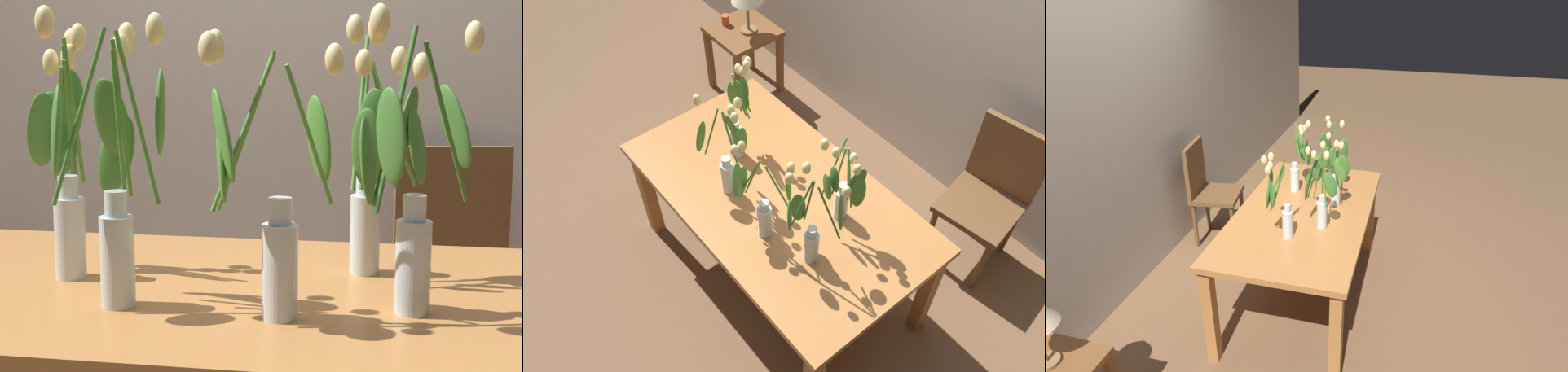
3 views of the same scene
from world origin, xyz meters
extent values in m
cube|color=beige|center=(0.00, 1.35, 1.35)|extent=(9.00, 0.10, 2.70)
cube|color=#B7753D|center=(0.00, 0.00, 0.72)|extent=(1.60, 0.90, 0.04)
cube|color=#B7753D|center=(-0.74, 0.39, 0.35)|extent=(0.07, 0.07, 0.70)
cylinder|color=silver|center=(-0.35, 0.01, 0.83)|extent=(0.07, 0.07, 0.18)
cylinder|color=silver|center=(-0.35, 0.01, 0.94)|extent=(0.04, 0.04, 0.05)
cylinder|color=silver|center=(-0.35, 0.01, 0.80)|extent=(0.06, 0.06, 0.11)
cylinder|color=#478433|center=(-0.39, 0.06, 1.08)|extent=(0.07, 0.09, 0.26)
ellipsoid|color=#F4E093|center=(-0.42, 0.10, 1.22)|extent=(0.04, 0.04, 0.06)
ellipsoid|color=#427F33|center=(-0.43, 0.07, 1.06)|extent=(0.08, 0.06, 0.17)
cylinder|color=#478433|center=(-0.35, 0.06, 1.11)|extent=(0.01, 0.09, 0.32)
ellipsoid|color=#F4E093|center=(-0.35, 0.10, 1.27)|extent=(0.04, 0.04, 0.06)
ellipsoid|color=#427F33|center=(-0.38, 0.10, 1.11)|extent=(0.09, 0.03, 0.18)
cylinder|color=#478433|center=(-0.37, 0.07, 1.10)|extent=(0.04, 0.12, 0.31)
ellipsoid|color=#F4E093|center=(-0.38, 0.13, 1.26)|extent=(0.04, 0.04, 0.06)
ellipsoid|color=#427F33|center=(-0.40, 0.11, 1.04)|extent=(0.08, 0.06, 0.17)
cylinder|color=#478433|center=(-0.36, 0.06, 1.08)|extent=(0.03, 0.09, 0.28)
ellipsoid|color=#F4E093|center=(-0.37, 0.10, 1.23)|extent=(0.04, 0.04, 0.06)
ellipsoid|color=#427F33|center=(-0.40, 0.09, 1.07)|extent=(0.11, 0.04, 0.18)
cylinder|color=silver|center=(0.39, -0.12, 0.83)|extent=(0.07, 0.07, 0.18)
cylinder|color=silver|center=(0.39, -0.12, 0.94)|extent=(0.04, 0.04, 0.05)
cylinder|color=silver|center=(0.39, -0.12, 0.80)|extent=(0.06, 0.06, 0.11)
cylinder|color=#3D752D|center=(0.45, -0.09, 1.10)|extent=(0.10, 0.07, 0.31)
ellipsoid|color=#F4E093|center=(0.50, -0.05, 1.26)|extent=(0.04, 0.04, 0.06)
ellipsoid|color=#427F33|center=(0.47, -0.04, 1.09)|extent=(0.10, 0.09, 0.18)
cylinder|color=#3D752D|center=(0.35, -0.11, 1.11)|extent=(0.08, 0.03, 0.33)
ellipsoid|color=#F4E093|center=(0.32, -0.10, 1.28)|extent=(0.04, 0.04, 0.06)
ellipsoid|color=#427F33|center=(0.30, -0.13, 1.03)|extent=(0.05, 0.08, 0.18)
cylinder|color=#3D752D|center=(0.35, -0.16, 1.11)|extent=(0.07, 0.07, 0.34)
ellipsoid|color=#F4E093|center=(0.32, -0.19, 1.29)|extent=(0.04, 0.04, 0.06)
ellipsoid|color=#427F33|center=(0.35, -0.21, 1.09)|extent=(0.08, 0.07, 0.18)
cylinder|color=silver|center=(0.30, 0.15, 0.83)|extent=(0.07, 0.07, 0.18)
cylinder|color=silver|center=(0.30, 0.15, 0.94)|extent=(0.04, 0.04, 0.05)
cylinder|color=silver|center=(0.30, 0.15, 0.80)|extent=(0.06, 0.06, 0.11)
cylinder|color=#56933D|center=(0.36, 0.12, 1.07)|extent=(0.10, 0.06, 0.25)
ellipsoid|color=#F4E093|center=(0.41, 0.10, 1.21)|extent=(0.04, 0.04, 0.06)
ellipsoid|color=#427F33|center=(0.40, 0.13, 1.04)|extent=(0.07, 0.09, 0.17)
cylinder|color=#56933D|center=(0.29, 0.12, 1.08)|extent=(0.02, 0.06, 0.27)
ellipsoid|color=#F4E093|center=(0.29, 0.09, 1.21)|extent=(0.04, 0.04, 0.06)
ellipsoid|color=#427F33|center=(0.31, 0.07, 1.08)|extent=(0.07, 0.04, 0.17)
cylinder|color=#56933D|center=(0.33, 0.13, 1.08)|extent=(0.07, 0.04, 0.27)
ellipsoid|color=#F4E093|center=(0.36, 0.12, 1.22)|extent=(0.04, 0.04, 0.06)
ellipsoid|color=#427F33|center=(0.38, 0.14, 1.08)|extent=(0.08, 0.09, 0.18)
cylinder|color=#56933D|center=(0.28, 0.09, 1.11)|extent=(0.03, 0.11, 0.33)
ellipsoid|color=#F4E093|center=(0.27, 0.04, 1.28)|extent=(0.04, 0.04, 0.06)
ellipsoid|color=#427F33|center=(0.30, 0.04, 1.04)|extent=(0.08, 0.05, 0.17)
cylinder|color=silver|center=(-0.17, -0.17, 0.83)|extent=(0.07, 0.07, 0.18)
cylinder|color=silver|center=(-0.17, -0.17, 0.94)|extent=(0.04, 0.04, 0.05)
cylinder|color=silver|center=(-0.17, -0.17, 0.80)|extent=(0.06, 0.06, 0.11)
cylinder|color=#478433|center=(-0.18, -0.12, 1.10)|extent=(0.01, 0.09, 0.32)
ellipsoid|color=#F4E093|center=(-0.18, -0.08, 1.26)|extent=(0.04, 0.04, 0.06)
ellipsoid|color=#427F33|center=(-0.20, -0.08, 1.03)|extent=(0.12, 0.03, 0.18)
cylinder|color=#478433|center=(-0.13, -0.16, 1.11)|extent=(0.08, 0.03, 0.33)
ellipsoid|color=#F4E093|center=(-0.09, -0.15, 1.28)|extent=(0.04, 0.04, 0.06)
ellipsoid|color=#427F33|center=(-0.10, -0.12, 1.12)|extent=(0.04, 0.08, 0.18)
cylinder|color=#478433|center=(-0.23, -0.20, 1.11)|extent=(0.10, 0.05, 0.34)
ellipsoid|color=#F4E093|center=(-0.28, -0.22, 1.29)|extent=(0.04, 0.04, 0.06)
ellipsoid|color=#427F33|center=(-0.26, -0.24, 1.09)|extent=(0.05, 0.11, 0.18)
cylinder|color=#478433|center=(-0.18, -0.14, 1.09)|extent=(0.01, 0.06, 0.30)
ellipsoid|color=#F4E093|center=(-0.18, -0.11, 1.24)|extent=(0.04, 0.04, 0.06)
ellipsoid|color=#427F33|center=(-0.20, -0.10, 1.10)|extent=(0.09, 0.05, 0.18)
cylinder|color=silver|center=(0.15, -0.19, 0.83)|extent=(0.07, 0.07, 0.18)
cylinder|color=silver|center=(0.15, -0.19, 0.94)|extent=(0.04, 0.04, 0.05)
cylinder|color=silver|center=(0.15, -0.19, 0.80)|extent=(0.06, 0.06, 0.11)
cylinder|color=#56933D|center=(0.08, -0.22, 1.09)|extent=(0.11, 0.06, 0.28)
ellipsoid|color=#F4E093|center=(0.03, -0.25, 1.24)|extent=(0.04, 0.04, 0.06)
ellipsoid|color=#4C8E38|center=(0.06, -0.26, 1.09)|extent=(0.08, 0.10, 0.18)
cylinder|color=#56933D|center=(0.09, -0.20, 1.09)|extent=(0.11, 0.03, 0.29)
ellipsoid|color=#F4E093|center=(0.03, -0.21, 1.24)|extent=(0.04, 0.04, 0.06)
ellipsoid|color=#4C8E38|center=(0.05, -0.24, 1.05)|extent=(0.05, 0.11, 0.18)
cylinder|color=#56933D|center=(0.20, -0.15, 1.08)|extent=(0.09, 0.08, 0.27)
ellipsoid|color=#F4E093|center=(0.24, -0.12, 1.22)|extent=(0.04, 0.04, 0.06)
ellipsoid|color=#4C8E38|center=(0.21, -0.10, 1.07)|extent=(0.08, 0.07, 0.18)
cube|color=brown|center=(0.60, 0.97, 0.45)|extent=(0.45, 0.45, 0.04)
cylinder|color=brown|center=(0.74, 1.16, 0.21)|extent=(0.04, 0.04, 0.43)
cylinder|color=brown|center=(0.40, 1.11, 0.21)|extent=(0.04, 0.04, 0.43)
cube|color=brown|center=(0.57, 1.14, 0.70)|extent=(0.40, 0.10, 0.46)
camera|label=1|loc=(0.34, -1.56, 1.21)|focal=52.74mm
camera|label=2|loc=(1.40, -1.10, 2.91)|focal=38.76mm
camera|label=3|loc=(-2.60, -0.71, 2.24)|focal=30.36mm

